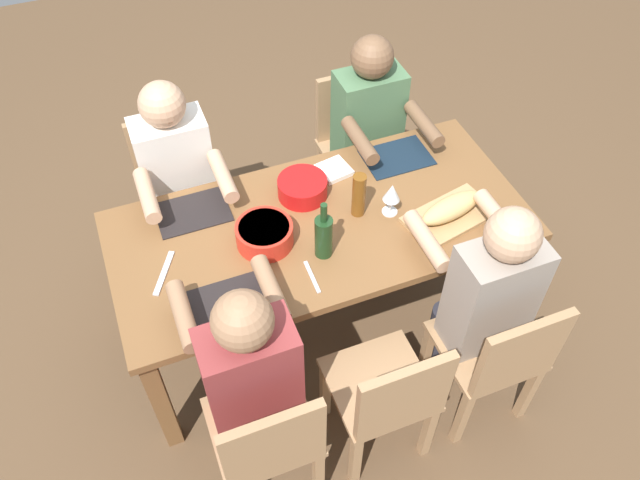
% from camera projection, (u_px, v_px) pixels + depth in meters
% --- Properties ---
extents(ground_plane, '(8.00, 8.00, 0.00)m').
position_uv_depth(ground_plane, '(320.00, 318.00, 3.36)').
color(ground_plane, brown).
extents(dining_table, '(1.84, 0.86, 0.74)m').
position_uv_depth(dining_table, '(320.00, 236.00, 2.86)').
color(dining_table, brown).
rests_on(dining_table, ground_plane).
extents(chair_near_center, '(0.40, 0.40, 0.85)m').
position_uv_depth(chair_near_center, '(389.00, 396.00, 2.53)').
color(chair_near_center, '#A87F56').
rests_on(chair_near_center, ground_plane).
extents(chair_far_left, '(0.40, 0.40, 0.85)m').
position_uv_depth(chair_far_left, '(178.00, 185.00, 3.33)').
color(chair_far_left, '#A87F56').
rests_on(chair_far_left, ground_plane).
extents(diner_far_left, '(0.41, 0.53, 1.20)m').
position_uv_depth(diner_far_left, '(179.00, 177.00, 3.06)').
color(diner_far_left, '#2D2D38').
rests_on(diner_far_left, ground_plane).
extents(chair_near_left, '(0.40, 0.40, 0.85)m').
position_uv_depth(chair_near_left, '(268.00, 440.00, 2.41)').
color(chair_near_left, '#A87F56').
rests_on(chair_near_left, ground_plane).
extents(diner_near_left, '(0.41, 0.53, 1.20)m').
position_uv_depth(diner_near_left, '(249.00, 372.00, 2.36)').
color(diner_near_left, '#2D2D38').
rests_on(diner_near_left, ground_plane).
extents(chair_far_right, '(0.40, 0.40, 0.85)m').
position_uv_depth(chair_far_right, '(355.00, 139.00, 3.57)').
color(chair_far_right, '#A87F56').
rests_on(chair_far_right, ground_plane).
extents(diner_far_right, '(0.41, 0.53, 1.20)m').
position_uv_depth(diner_far_right, '(371.00, 128.00, 3.30)').
color(diner_far_right, '#2D2D38').
rests_on(diner_far_right, ground_plane).
extents(chair_near_right, '(0.40, 0.40, 0.85)m').
position_uv_depth(chair_near_right, '(498.00, 356.00, 2.65)').
color(chair_near_right, '#A87F56').
rests_on(chair_near_right, ground_plane).
extents(diner_near_right, '(0.41, 0.53, 1.20)m').
position_uv_depth(diner_near_right, '(485.00, 292.00, 2.60)').
color(diner_near_right, '#2D2D38').
rests_on(diner_near_right, ground_plane).
extents(serving_bowl_fruit, '(0.24, 0.24, 0.10)m').
position_uv_depth(serving_bowl_fruit, '(264.00, 233.00, 2.68)').
color(serving_bowl_fruit, red).
rests_on(serving_bowl_fruit, dining_table).
extents(serving_bowl_pasta, '(0.23, 0.23, 0.09)m').
position_uv_depth(serving_bowl_pasta, '(302.00, 187.00, 2.88)').
color(serving_bowl_pasta, red).
rests_on(serving_bowl_pasta, dining_table).
extents(cutting_board, '(0.44, 0.30, 0.02)m').
position_uv_depth(cutting_board, '(450.00, 216.00, 2.81)').
color(cutting_board, tan).
rests_on(cutting_board, dining_table).
extents(bread_loaf, '(0.34, 0.17, 0.09)m').
position_uv_depth(bread_loaf, '(451.00, 208.00, 2.77)').
color(bread_loaf, tan).
rests_on(bread_loaf, cutting_board).
extents(wine_bottle, '(0.08, 0.08, 0.29)m').
position_uv_depth(wine_bottle, '(324.00, 236.00, 2.61)').
color(wine_bottle, '#193819').
rests_on(wine_bottle, dining_table).
extents(beer_bottle, '(0.06, 0.06, 0.22)m').
position_uv_depth(beer_bottle, '(359.00, 195.00, 2.76)').
color(beer_bottle, brown).
rests_on(beer_bottle, dining_table).
extents(wine_glass, '(0.08, 0.08, 0.17)m').
position_uv_depth(wine_glass, '(392.00, 194.00, 2.76)').
color(wine_glass, silver).
rests_on(wine_glass, dining_table).
extents(fork_near_center, '(0.02, 0.17, 0.01)m').
position_uv_depth(fork_near_center, '(312.00, 277.00, 2.60)').
color(fork_near_center, silver).
rests_on(fork_near_center, dining_table).
extents(placemat_far_left, '(0.32, 0.23, 0.01)m').
position_uv_depth(placemat_far_left, '(193.00, 212.00, 2.84)').
color(placemat_far_left, black).
rests_on(placemat_far_left, dining_table).
extents(placemat_near_left, '(0.32, 0.23, 0.01)m').
position_uv_depth(placemat_near_left, '(226.00, 304.00, 2.51)').
color(placemat_near_left, black).
rests_on(placemat_near_left, dining_table).
extents(placemat_far_right, '(0.32, 0.23, 0.01)m').
position_uv_depth(placemat_far_right, '(397.00, 157.00, 3.08)').
color(placemat_far_right, '#142333').
rests_on(placemat_far_right, dining_table).
extents(carving_knife, '(0.13, 0.21, 0.01)m').
position_uv_depth(carving_knife, '(164.00, 273.00, 2.61)').
color(carving_knife, silver).
rests_on(carving_knife, dining_table).
extents(napkin_stack, '(0.16, 0.16, 0.02)m').
position_uv_depth(napkin_stack, '(334.00, 170.00, 3.01)').
color(napkin_stack, white).
rests_on(napkin_stack, dining_table).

